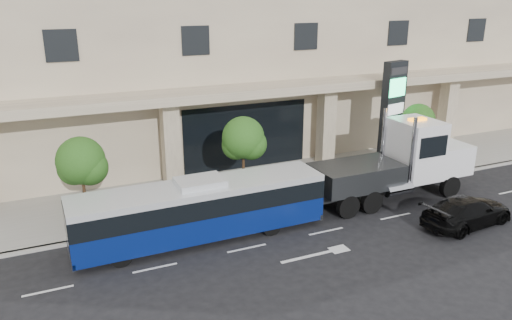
{
  "coord_description": "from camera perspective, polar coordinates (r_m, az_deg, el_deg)",
  "views": [
    {
      "loc": [
        -11.49,
        -19.22,
        10.43
      ],
      "look_at": [
        -1.99,
        2.0,
        2.69
      ],
      "focal_mm": 35.0,
      "sensor_mm": 36.0,
      "label": 1
    }
  ],
  "objects": [
    {
      "name": "city_bus",
      "position": [
        22.23,
        -6.33,
        -5.54
      ],
      "size": [
        11.26,
        2.46,
        2.85
      ],
      "rotation": [
        0.0,
        0.0,
        0.01
      ],
      "color": "black",
      "rests_on": "ground"
    },
    {
      "name": "curb",
      "position": [
        26.26,
        3.99,
        -4.87
      ],
      "size": [
        120.0,
        0.3,
        0.15
      ],
      "primitive_type": "cube",
      "color": "gray",
      "rests_on": "ground"
    },
    {
      "name": "signage_pylon",
      "position": [
        31.73,
        15.28,
        5.07
      ],
      "size": [
        1.71,
        0.94,
        6.53
      ],
      "rotation": [
        0.0,
        0.0,
        0.22
      ],
      "color": "black",
      "rests_on": "sidewalk"
    },
    {
      "name": "tree_right",
      "position": [
        31.88,
        18.07,
        4.08
      ],
      "size": [
        2.1,
        2.0,
        4.04
      ],
      "color": "#422B19",
      "rests_on": "sidewalk"
    },
    {
      "name": "tree_mid",
      "position": [
        25.73,
        -1.41,
        2.22
      ],
      "size": [
        2.28,
        2.2,
        4.38
      ],
      "color": "#422B19",
      "rests_on": "sidewalk"
    },
    {
      "name": "tow_truck",
      "position": [
        27.47,
        16.06,
        -0.35
      ],
      "size": [
        10.32,
        2.68,
        4.71
      ],
      "rotation": [
        0.0,
        0.0,
        -0.0
      ],
      "color": "#2D3033",
      "rests_on": "ground"
    },
    {
      "name": "sidewalk",
      "position": [
        28.74,
        1.19,
        -2.72
      ],
      "size": [
        120.0,
        6.0,
        0.15
      ],
      "primitive_type": "cube",
      "color": "gray",
      "rests_on": "ground"
    },
    {
      "name": "convention_center",
      "position": [
        36.5,
        -6.04,
        17.59
      ],
      "size": [
        60.0,
        17.6,
        20.0
      ],
      "color": "tan",
      "rests_on": "ground"
    },
    {
      "name": "tree_left",
      "position": [
        24.0,
        -19.3,
        -0.42
      ],
      "size": [
        2.27,
        2.2,
        4.22
      ],
      "color": "#422B19",
      "rests_on": "sidewalk"
    },
    {
      "name": "ground",
      "position": [
        24.7,
        6.17,
        -6.68
      ],
      "size": [
        120.0,
        120.0,
        0.0
      ],
      "primitive_type": "plane",
      "color": "black",
      "rests_on": "ground"
    },
    {
      "name": "black_sedan",
      "position": [
        25.66,
        22.97,
        -5.4
      ],
      "size": [
        5.09,
        2.51,
        1.42
      ],
      "primitive_type": "imported",
      "rotation": [
        0.0,
        0.0,
        1.68
      ],
      "color": "black",
      "rests_on": "ground"
    }
  ]
}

